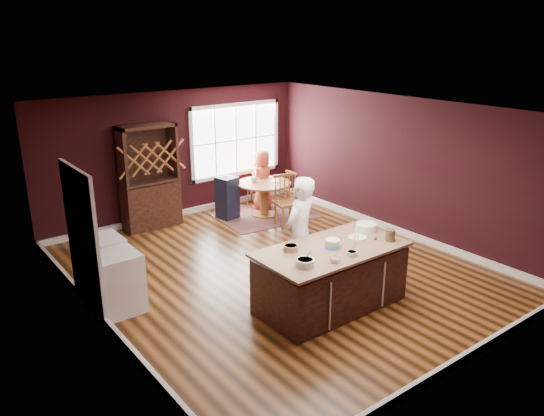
{
  "coord_description": "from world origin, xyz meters",
  "views": [
    {
      "loc": [
        -5.02,
        -6.47,
        3.86
      ],
      "look_at": [
        0.04,
        0.18,
        1.05
      ],
      "focal_mm": 35.0,
      "sensor_mm": 36.0,
      "label": 1
    }
  ],
  "objects_px": {
    "hutch": "(149,177)",
    "chair_north": "(256,186)",
    "washer": "(118,283)",
    "toddler": "(226,182)",
    "kitchen_island": "(330,278)",
    "chair_south": "(287,201)",
    "dryer": "(102,267)",
    "layer_cake": "(332,244)",
    "seated_woman": "(262,180)",
    "dining_table": "(264,192)",
    "chair_east": "(297,189)",
    "baker": "(300,234)",
    "high_chair": "(227,197)"
  },
  "relations": [
    {
      "from": "chair_south",
      "to": "washer",
      "type": "bearing_deg",
      "value": -151.4
    },
    {
      "from": "baker",
      "to": "high_chair",
      "type": "height_order",
      "value": "baker"
    },
    {
      "from": "dining_table",
      "to": "dryer",
      "type": "height_order",
      "value": "dryer"
    },
    {
      "from": "chair_east",
      "to": "hutch",
      "type": "distance_m",
      "value": 3.29
    },
    {
      "from": "hutch",
      "to": "kitchen_island",
      "type": "bearing_deg",
      "value": -82.28
    },
    {
      "from": "dryer",
      "to": "seated_woman",
      "type": "bearing_deg",
      "value": 23.13
    },
    {
      "from": "washer",
      "to": "chair_north",
      "type": "bearing_deg",
      "value": 32.56
    },
    {
      "from": "kitchen_island",
      "to": "dining_table",
      "type": "distance_m",
      "value": 4.13
    },
    {
      "from": "kitchen_island",
      "to": "baker",
      "type": "bearing_deg",
      "value": 89.42
    },
    {
      "from": "seated_woman",
      "to": "dryer",
      "type": "relative_size",
      "value": 1.47
    },
    {
      "from": "baker",
      "to": "layer_cake",
      "type": "bearing_deg",
      "value": 71.25
    },
    {
      "from": "layer_cake",
      "to": "chair_east",
      "type": "height_order",
      "value": "layer_cake"
    },
    {
      "from": "toddler",
      "to": "kitchen_island",
      "type": "bearing_deg",
      "value": -101.67
    },
    {
      "from": "dining_table",
      "to": "high_chair",
      "type": "relative_size",
      "value": 1.22
    },
    {
      "from": "chair_south",
      "to": "toddler",
      "type": "xyz_separation_m",
      "value": [
        -0.74,
        1.14,
        0.27
      ]
    },
    {
      "from": "toddler",
      "to": "dryer",
      "type": "xyz_separation_m",
      "value": [
        -3.37,
        -1.79,
        -0.35
      ]
    },
    {
      "from": "seated_woman",
      "to": "toddler",
      "type": "bearing_deg",
      "value": -14.84
    },
    {
      "from": "chair_north",
      "to": "toddler",
      "type": "distance_m",
      "value": 1.18
    },
    {
      "from": "dining_table",
      "to": "toddler",
      "type": "xyz_separation_m",
      "value": [
        -0.75,
        0.35,
        0.28
      ]
    },
    {
      "from": "layer_cake",
      "to": "toddler",
      "type": "distance_m",
      "value": 4.24
    },
    {
      "from": "kitchen_island",
      "to": "washer",
      "type": "distance_m",
      "value": 3.04
    },
    {
      "from": "chair_south",
      "to": "dryer",
      "type": "relative_size",
      "value": 1.17
    },
    {
      "from": "dining_table",
      "to": "toddler",
      "type": "height_order",
      "value": "toddler"
    },
    {
      "from": "toddler",
      "to": "chair_south",
      "type": "bearing_deg",
      "value": -57.14
    },
    {
      "from": "dining_table",
      "to": "layer_cake",
      "type": "bearing_deg",
      "value": -112.72
    },
    {
      "from": "baker",
      "to": "chair_north",
      "type": "distance_m",
      "value": 4.3
    },
    {
      "from": "layer_cake",
      "to": "hutch",
      "type": "xyz_separation_m",
      "value": [
        -0.65,
        4.66,
        0.08
      ]
    },
    {
      "from": "seated_woman",
      "to": "washer",
      "type": "relative_size",
      "value": 1.52
    },
    {
      "from": "dining_table",
      "to": "high_chair",
      "type": "bearing_deg",
      "value": 154.16
    },
    {
      "from": "chair_east",
      "to": "chair_north",
      "type": "distance_m",
      "value": 0.98
    },
    {
      "from": "chair_north",
      "to": "kitchen_island",
      "type": "bearing_deg",
      "value": 28.94
    },
    {
      "from": "chair_north",
      "to": "seated_woman",
      "type": "xyz_separation_m",
      "value": [
        -0.04,
        -0.31,
        0.22
      ]
    },
    {
      "from": "chair_south",
      "to": "hutch",
      "type": "relative_size",
      "value": 0.51
    },
    {
      "from": "kitchen_island",
      "to": "seated_woman",
      "type": "height_order",
      "value": "seated_woman"
    },
    {
      "from": "high_chair",
      "to": "hutch",
      "type": "bearing_deg",
      "value": 150.16
    },
    {
      "from": "kitchen_island",
      "to": "chair_north",
      "type": "bearing_deg",
      "value": 67.21
    },
    {
      "from": "seated_woman",
      "to": "hutch",
      "type": "bearing_deg",
      "value": -28.97
    },
    {
      "from": "chair_north",
      "to": "toddler",
      "type": "bearing_deg",
      "value": -17.93
    },
    {
      "from": "seated_woman",
      "to": "chair_south",
      "type": "bearing_deg",
      "value": 58.19
    },
    {
      "from": "kitchen_island",
      "to": "dryer",
      "type": "distance_m",
      "value": 3.45
    },
    {
      "from": "chair_south",
      "to": "seated_woman",
      "type": "xyz_separation_m",
      "value": [
        0.27,
        1.22,
        0.13
      ]
    },
    {
      "from": "chair_north",
      "to": "dryer",
      "type": "xyz_separation_m",
      "value": [
        -4.42,
        -2.18,
        0.01
      ]
    },
    {
      "from": "washer",
      "to": "dryer",
      "type": "height_order",
      "value": "dryer"
    },
    {
      "from": "dryer",
      "to": "layer_cake",
      "type": "bearing_deg",
      "value": -42.97
    },
    {
      "from": "hutch",
      "to": "chair_north",
      "type": "bearing_deg",
      "value": -2.63
    },
    {
      "from": "dryer",
      "to": "high_chair",
      "type": "bearing_deg",
      "value": 27.82
    },
    {
      "from": "baker",
      "to": "chair_north",
      "type": "relative_size",
      "value": 2.01
    },
    {
      "from": "dining_table",
      "to": "seated_woman",
      "type": "relative_size",
      "value": 0.87
    },
    {
      "from": "chair_north",
      "to": "washer",
      "type": "xyz_separation_m",
      "value": [
        -4.42,
        -2.82,
        -0.01
      ]
    },
    {
      "from": "chair_south",
      "to": "chair_north",
      "type": "distance_m",
      "value": 1.57
    }
  ]
}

